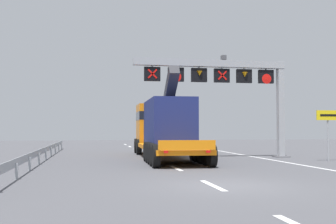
% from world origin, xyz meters
% --- Properties ---
extents(ground, '(112.00, 112.00, 0.00)m').
position_xyz_m(ground, '(0.00, 0.00, 0.00)').
color(ground, '#4C4C51').
extents(lane_markings, '(0.20, 45.26, 0.01)m').
position_xyz_m(lane_markings, '(-0.41, 15.33, 0.01)').
color(lane_markings, silver).
rests_on(lane_markings, ground).
extents(edge_line_right, '(0.20, 63.00, 0.01)m').
position_xyz_m(edge_line_right, '(6.20, 12.00, 0.01)').
color(edge_line_right, silver).
rests_on(edge_line_right, ground).
extents(overhead_lane_gantry, '(10.09, 0.90, 6.53)m').
position_xyz_m(overhead_lane_gantry, '(4.27, 12.57, 5.01)').
color(overhead_lane_gantry, '#9EA0A5').
rests_on(overhead_lane_gantry, ground).
extents(heavy_haul_truck_orange, '(3.35, 14.12, 5.30)m').
position_xyz_m(heavy_haul_truck_orange, '(0.23, 13.81, 1.99)').
color(heavy_haul_truck_orange, orange).
rests_on(heavy_haul_truck_orange, ground).
extents(exit_sign_yellow, '(1.45, 0.15, 2.90)m').
position_xyz_m(exit_sign_yellow, '(9.02, 8.95, 2.19)').
color(exit_sign_yellow, '#9EA0A5').
rests_on(exit_sign_yellow, ground).
extents(guardrail_left, '(0.13, 29.35, 0.76)m').
position_xyz_m(guardrail_left, '(-7.00, 12.67, 0.56)').
color(guardrail_left, '#999EA3').
rests_on(guardrail_left, ground).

